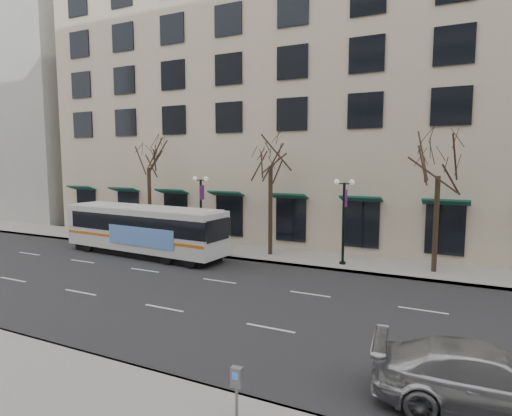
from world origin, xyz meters
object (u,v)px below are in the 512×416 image
Objects in this scene: tree_far_mid at (271,151)px; lamp_post_left at (201,209)px; tree_far_right at (439,158)px; silver_car at (489,381)px; lamp_post_right at (344,218)px; pay_station at (237,381)px; tree_far_left at (148,155)px; city_bus at (145,229)px.

tree_far_mid is 1.64× the size of lamp_post_left.
tree_far_right is 1.42× the size of silver_car.
lamp_post_left is 10.00m from lamp_post_right.
pay_station is at bearing -54.24° from lamp_post_left.
tree_far_left is 1.60× the size of lamp_post_right.
lamp_post_right is at bearing -173.15° from tree_far_right.
city_bus is 22.19m from silver_car.
lamp_post_right is at bearing -6.83° from tree_far_mid.
tree_far_right is (10.00, -0.00, -0.48)m from tree_far_mid.
city_bus is at bearing 132.90° from pay_station.
lamp_post_left is at bearing 51.86° from city_bus.
lamp_post_left is 0.43× the size of city_bus.
lamp_post_right is 14.97m from silver_car.
lamp_post_left is at bearing 180.00° from lamp_post_right.
silver_car is (22.12, -13.60, -5.88)m from tree_far_left.
lamp_post_left and lamp_post_right have the same top height.
lamp_post_left is at bearing 121.80° from pay_station.
tree_far_left is 24.34m from pay_station.
tree_far_right is 1.55× the size of lamp_post_left.
tree_far_left is 6.29m from lamp_post_left.
city_bus is 19.56m from pay_station.
lamp_post_left is 20.06m from pay_station.
tree_far_right is 1.55× the size of lamp_post_right.
pay_station is at bearing -84.11° from lamp_post_right.
pay_station is at bearing -68.32° from tree_far_mid.
silver_car is (17.11, -13.00, -2.12)m from lamp_post_left.
tree_far_left is 0.98× the size of tree_far_mid.
pay_station is at bearing -38.95° from city_bus.
tree_far_left is 6.46m from city_bus.
tree_far_mid reaches higher than silver_car.
tree_far_mid is 1.06× the size of tree_far_right.
tree_far_right is at bearing 6.85° from lamp_post_right.
tree_far_mid is 6.41m from lamp_post_right.
lamp_post_left is 0.92× the size of silver_car.
city_bus reaches higher than pay_station.
tree_far_left is at bearing 180.00° from tree_far_right.
tree_far_left reaches higher than lamp_post_right.
silver_car is (2.12, -13.60, -5.60)m from tree_far_right.
tree_far_right is at bearing 74.86° from pay_station.
silver_car is (7.11, -13.00, -2.12)m from lamp_post_right.
lamp_post_right is 4.12× the size of pay_station.
lamp_post_right is (15.01, -0.60, -3.75)m from tree_far_left.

